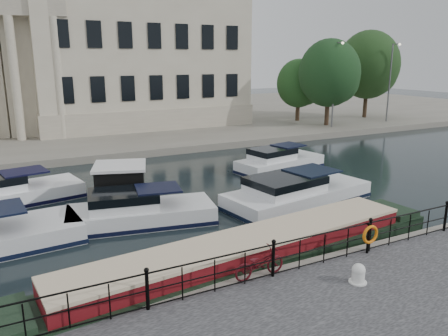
# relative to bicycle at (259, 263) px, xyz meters

# --- Properties ---
(ground_plane) EXTENTS (160.00, 160.00, 0.00)m
(ground_plane) POSITION_rel_bicycle_xyz_m (0.40, 2.10, -1.01)
(ground_plane) COLOR black
(ground_plane) RESTS_ON ground
(far_bank) EXTENTS (120.00, 42.00, 0.55)m
(far_bank) POSITION_rel_bicycle_xyz_m (0.40, 41.10, -0.73)
(far_bank) COLOR #6B665B
(far_bank) RESTS_ON ground_plane
(railing) EXTENTS (24.14, 0.14, 1.22)m
(railing) POSITION_rel_bicycle_xyz_m (0.40, -0.15, 0.19)
(railing) COLOR black
(railing) RESTS_ON near_quay
(civic_building) EXTENTS (53.55, 31.84, 16.85)m
(civic_building) POSITION_rel_bicycle_xyz_m (-0.60, 36.81, 6.03)
(civic_building) COLOR #ADA38C
(civic_building) RESTS_ON far_bank
(lamp_posts) EXTENTS (8.24, 1.55, 8.07)m
(lamp_posts) POSITION_rel_bicycle_xyz_m (26.40, 22.80, 3.79)
(lamp_posts) COLOR #59595B
(lamp_posts) RESTS_ON far_bank
(bicycle) EXTENTS (1.75, 0.66, 0.91)m
(bicycle) POSITION_rel_bicycle_xyz_m (0.00, 0.00, 0.00)
(bicycle) COLOR #440C12
(bicycle) RESTS_ON near_quay
(mooring_bollard) EXTENTS (0.54, 0.54, 0.61)m
(mooring_bollard) POSITION_rel_bicycle_xyz_m (2.46, -1.65, -0.17)
(mooring_bollard) COLOR silver
(mooring_bollard) RESTS_ON near_quay
(life_ring_post) EXTENTS (0.68, 0.19, 1.10)m
(life_ring_post) POSITION_rel_bicycle_xyz_m (4.23, -0.33, 0.23)
(life_ring_post) COLOR black
(life_ring_post) RESTS_ON near_quay
(narrowboat) EXTENTS (16.90, 3.79, 1.61)m
(narrowboat) POSITION_rel_bicycle_xyz_m (0.48, 1.52, -0.64)
(narrowboat) COLOR black
(narrowboat) RESTS_ON ground_plane
(harbour_hut) EXTENTS (4.05, 3.69, 2.21)m
(harbour_hut) POSITION_rel_bicycle_xyz_m (-1.66, 10.16, -0.05)
(harbour_hut) COLOR #6B665B
(harbour_hut) RESTS_ON ground_plane
(cabin_cruisers) EXTENTS (25.56, 10.52, 1.99)m
(cabin_cruisers) POSITION_rel_bicycle_xyz_m (-0.92, 9.01, -0.64)
(cabin_cruisers) COLOR silver
(cabin_cruisers) RESTS_ON ground_plane
(trees) EXTENTS (14.43, 9.46, 9.68)m
(trees) POSITION_rel_bicycle_xyz_m (26.92, 25.86, 4.66)
(trees) COLOR black
(trees) RESTS_ON far_bank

